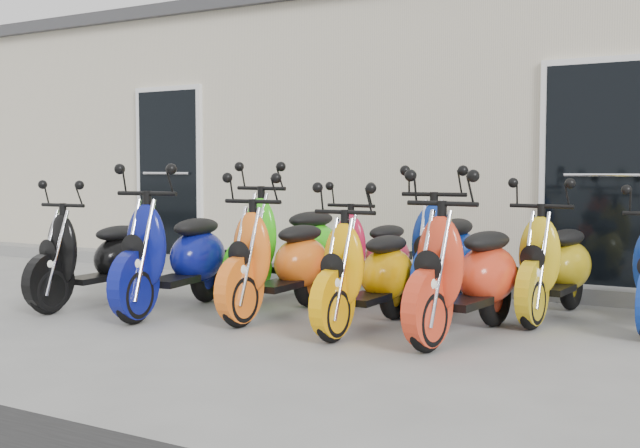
# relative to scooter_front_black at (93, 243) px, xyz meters

# --- Properties ---
(ground) EXTENTS (80.00, 80.00, 0.00)m
(ground) POSITION_rel_scooter_front_black_xyz_m (1.77, 0.50, -0.58)
(ground) COLOR gray
(ground) RESTS_ON ground
(building) EXTENTS (14.00, 6.00, 3.20)m
(building) POSITION_rel_scooter_front_black_xyz_m (1.77, 5.70, 1.02)
(building) COLOR beige
(building) RESTS_ON ground
(roof_cap) EXTENTS (14.20, 6.20, 0.16)m
(roof_cap) POSITION_rel_scooter_front_black_xyz_m (1.77, 5.70, 2.70)
(roof_cap) COLOR #3F3F42
(roof_cap) RESTS_ON building
(front_step) EXTENTS (14.00, 0.40, 0.15)m
(front_step) POSITION_rel_scooter_front_black_xyz_m (1.77, 2.52, -0.51)
(front_step) COLOR gray
(front_step) RESTS_ON ground
(door_left) EXTENTS (1.07, 0.08, 2.22)m
(door_left) POSITION_rel_scooter_front_black_xyz_m (-1.43, 2.67, 0.68)
(door_left) COLOR black
(door_left) RESTS_ON front_step
(scooter_front_black) EXTENTS (0.62, 1.59, 1.16)m
(scooter_front_black) POSITION_rel_scooter_front_black_xyz_m (0.00, 0.00, 0.00)
(scooter_front_black) COLOR black
(scooter_front_black) RESTS_ON ground
(scooter_front_blue) EXTENTS (0.90, 1.85, 1.31)m
(scooter_front_blue) POSITION_rel_scooter_front_black_xyz_m (0.86, 0.12, 0.07)
(scooter_front_blue) COLOR navy
(scooter_front_blue) RESTS_ON ground
(scooter_front_orange_a) EXTENTS (0.64, 1.68, 1.23)m
(scooter_front_orange_a) POSITION_rel_scooter_front_black_xyz_m (1.76, 0.41, 0.03)
(scooter_front_orange_a) COLOR orange
(scooter_front_orange_a) RESTS_ON ground
(scooter_front_orange_b) EXTENTS (0.58, 1.58, 1.16)m
(scooter_front_orange_b) POSITION_rel_scooter_front_black_xyz_m (2.68, 0.28, 0.00)
(scooter_front_orange_b) COLOR #FAA807
(scooter_front_orange_b) RESTS_ON ground
(scooter_front_red) EXTENTS (0.78, 1.76, 1.26)m
(scooter_front_red) POSITION_rel_scooter_front_black_xyz_m (3.45, 0.39, 0.05)
(scooter_front_red) COLOR red
(scooter_front_red) RESTS_ON ground
(scooter_back_green) EXTENTS (0.81, 1.85, 1.33)m
(scooter_back_green) POSITION_rel_scooter_front_black_xyz_m (1.22, 1.40, 0.08)
(scooter_back_green) COLOR #34DD15
(scooter_back_green) RESTS_ON ground
(scooter_back_red) EXTENTS (0.64, 1.57, 1.14)m
(scooter_back_red) POSITION_rel_scooter_front_black_xyz_m (2.07, 1.53, -0.01)
(scooter_back_red) COLOR #BD1536
(scooter_back_red) RESTS_ON ground
(scooter_back_blue) EXTENTS (0.84, 1.82, 1.29)m
(scooter_back_blue) POSITION_rel_scooter_front_black_xyz_m (2.88, 1.43, 0.06)
(scooter_back_blue) COLOR navy
(scooter_back_blue) RESTS_ON ground
(scooter_back_yellow) EXTENTS (0.67, 1.64, 1.19)m
(scooter_back_yellow) POSITION_rel_scooter_front_black_xyz_m (3.82, 1.49, 0.01)
(scooter_back_yellow) COLOR gold
(scooter_back_yellow) RESTS_ON ground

